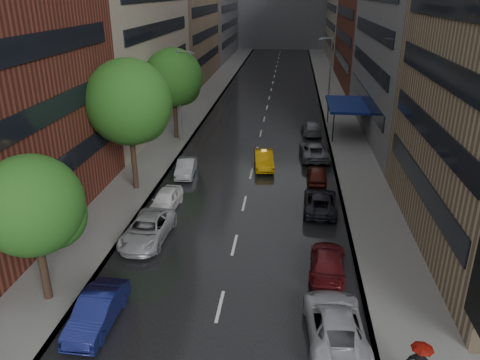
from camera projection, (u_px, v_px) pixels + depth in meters
name	position (u px, v px, depth m)	size (l,w,h in m)	color
road	(269.00, 101.00, 65.28)	(14.00, 140.00, 0.01)	black
sidewalk_left	(205.00, 99.00, 66.15)	(4.00, 140.00, 0.15)	gray
sidewalk_right	(334.00, 102.00, 64.35)	(4.00, 140.00, 0.15)	gray
tree_near	(32.00, 206.00, 21.48)	(4.78, 4.78, 7.62)	#382619
tree_mid	(129.00, 102.00, 33.78)	(6.29, 6.29, 10.03)	#382619
tree_far	(173.00, 78.00, 46.35)	(5.80, 5.80, 9.24)	#382619
taxi	(264.00, 159.00, 40.62)	(1.55, 4.46, 1.47)	#E9A50C
parked_cars_left	(152.00, 223.00, 29.60)	(2.69, 23.40, 1.51)	#10154C
parked_cars_right	(319.00, 193.00, 33.98)	(2.82, 37.35, 1.51)	#A8A8AD
street_lamp_left	(180.00, 94.00, 45.80)	(1.74, 0.22, 9.00)	gray
street_lamp_right	(329.00, 72.00, 58.06)	(1.74, 0.22, 9.00)	gray
awning	(347.00, 105.00, 49.39)	(4.00, 8.00, 3.12)	navy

